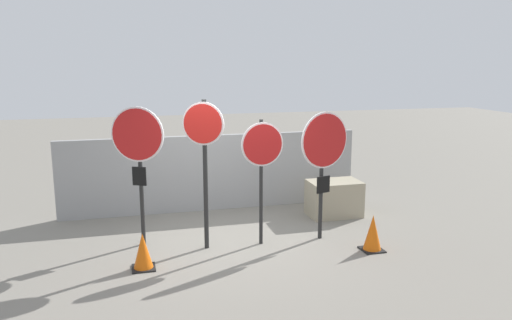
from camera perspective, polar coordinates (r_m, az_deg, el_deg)
ground_plane at (r=8.61m, az=-2.71°, el=-9.12°), size 40.00×40.00×0.00m
fence_back at (r=10.15m, az=-4.94°, el=-1.44°), size 6.04×0.12×1.54m
stop_sign_0 at (r=8.14m, az=-13.33°, el=1.51°), size 0.81×0.41×2.30m
stop_sign_1 at (r=7.81m, az=-5.97°, el=1.76°), size 0.61×0.33×2.42m
stop_sign_2 at (r=7.99m, az=0.70°, el=0.67°), size 0.71×0.14×2.08m
stop_sign_3 at (r=8.32m, az=7.79°, el=1.20°), size 0.91×0.30×2.19m
traffic_cone_0 at (r=8.29m, az=13.19°, el=-8.13°), size 0.35×0.35×0.59m
traffic_cone_1 at (r=7.59m, az=-12.80°, el=-10.14°), size 0.34×0.34×0.54m
storage_crate at (r=9.92m, az=8.91°, el=-4.35°), size 1.00×0.66×0.70m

